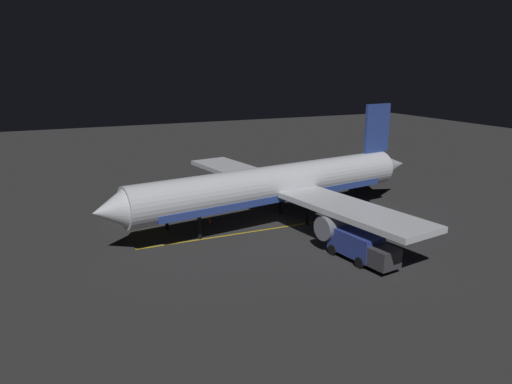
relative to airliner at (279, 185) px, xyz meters
name	(u,v)px	position (x,y,z in m)	size (l,w,h in m)	color
ground_plane	(274,224)	(-0.10, 0.61, -4.01)	(180.00, 180.00, 0.20)	#2E2E2F
apron_guide_stripe	(244,233)	(-1.62, 4.61, -3.90)	(0.24, 20.69, 0.01)	gold
airliner	(279,185)	(0.00, 0.00, 0.00)	(34.80, 37.38, 11.46)	white
baggage_truck	(137,205)	(7.74, 12.96, -2.63)	(4.10, 6.00, 2.52)	gold
catering_truck	(360,247)	(-11.90, -1.44, -2.66)	(6.66, 2.98, 2.39)	navy
ground_crew_worker	(167,221)	(2.34, 11.10, -3.02)	(0.40, 0.40, 1.74)	black
traffic_cone_near_left	(168,210)	(7.95, 9.55, -3.66)	(0.50, 0.50, 0.55)	#EA590F
traffic_cone_near_right	(210,221)	(2.57, 6.59, -3.66)	(0.50, 0.50, 0.55)	#EA590F
traffic_cone_under_wing	(204,211)	(5.96, 6.08, -3.66)	(0.50, 0.50, 0.55)	#EA590F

